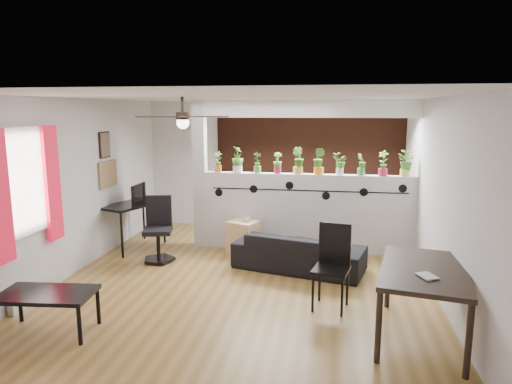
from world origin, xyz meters
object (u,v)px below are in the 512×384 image
object	(u,v)px
potted_plant_8	(383,162)
folding_chair	(333,258)
potted_plant_0	(218,161)
potted_plant_5	(319,160)
potted_plant_4	(298,160)
dining_table	(424,276)
ceiling_fan	(183,119)
office_chair	(158,233)
cup	(246,219)
potted_plant_3	(278,162)
sofa	(299,252)
potted_plant_2	(257,162)
potted_plant_1	(238,159)
potted_plant_6	(340,163)
computer_desk	(133,208)
coffee_table	(47,297)
potted_plant_9	(405,163)
potted_plant_7	(361,164)
cube_shelf	(244,237)

from	to	relation	value
potted_plant_8	folding_chair	world-z (taller)	potted_plant_8
potted_plant_0	potted_plant_5	distance (m)	1.76
potted_plant_4	dining_table	world-z (taller)	potted_plant_4
ceiling_fan	office_chair	world-z (taller)	ceiling_fan
folding_chair	cup	bearing A→B (deg)	127.65
potted_plant_0	office_chair	bearing A→B (deg)	-128.79
ceiling_fan	potted_plant_3	xyz separation A→B (m)	(1.07, 1.80, -0.77)
potted_plant_4	sofa	xyz separation A→B (m)	(0.11, -1.00, -1.32)
potted_plant_2	cup	bearing A→B (deg)	-109.61
potted_plant_1	potted_plant_2	size ratio (longest dim) A/B	1.23
potted_plant_6	dining_table	world-z (taller)	potted_plant_6
potted_plant_1	computer_desk	distance (m)	2.04
potted_plant_6	computer_desk	bearing A→B (deg)	-174.34
coffee_table	cup	bearing A→B (deg)	62.30
potted_plant_9	cup	xyz separation A→B (m)	(-2.59, -0.37, -0.96)
potted_plant_3	cup	xyz separation A→B (m)	(-0.48, -0.37, -0.93)
office_chair	dining_table	distance (m)	4.23
coffee_table	potted_plant_4	bearing A→B (deg)	54.67
ceiling_fan	folding_chair	distance (m)	2.69
potted_plant_7	potted_plant_6	bearing A→B (deg)	180.00
ceiling_fan	computer_desk	distance (m)	2.59
potted_plant_8	computer_desk	size ratio (longest dim) A/B	0.34
potted_plant_7	cube_shelf	size ratio (longest dim) A/B	0.65
potted_plant_1	potted_plant_6	world-z (taller)	potted_plant_1
potted_plant_0	potted_plant_5	size ratio (longest dim) A/B	0.80
potted_plant_3	potted_plant_5	distance (m)	0.70
potted_plant_3	dining_table	distance (m)	3.59
potted_plant_7	computer_desk	world-z (taller)	potted_plant_7
potted_plant_3	cup	bearing A→B (deg)	-142.74
potted_plant_5	potted_plant_6	xyz separation A→B (m)	(0.35, 0.00, -0.04)
computer_desk	dining_table	size ratio (longest dim) A/B	0.80
potted_plant_4	cup	world-z (taller)	potted_plant_4
potted_plant_8	potted_plant_9	bearing A→B (deg)	-0.00
potted_plant_2	cup	distance (m)	1.01
potted_plant_8	potted_plant_9	size ratio (longest dim) A/B	0.99
potted_plant_5	potted_plant_7	distance (m)	0.70
potted_plant_3	coffee_table	world-z (taller)	potted_plant_3
potted_plant_6	potted_plant_9	size ratio (longest dim) A/B	0.86
potted_plant_1	potted_plant_4	bearing A→B (deg)	-0.00
ceiling_fan	potted_plant_2	xyz separation A→B (m)	(0.72, 1.80, -0.77)
potted_plant_6	potted_plant_1	bearing A→B (deg)	180.00
potted_plant_2	cube_shelf	size ratio (longest dim) A/B	0.65
potted_plant_5	office_chair	world-z (taller)	potted_plant_5
potted_plant_9	sofa	xyz separation A→B (m)	(-1.65, -1.00, -1.30)
dining_table	potted_plant_6	bearing A→B (deg)	106.48
potted_plant_8	cup	xyz separation A→B (m)	(-2.24, -0.37, -0.96)
potted_plant_0	potted_plant_3	size ratio (longest dim) A/B	1.01
dining_table	potted_plant_3	bearing A→B (deg)	123.30
potted_plant_6	sofa	xyz separation A→B (m)	(-0.60, -1.00, -1.27)
potted_plant_2	potted_plant_5	xyz separation A→B (m)	(1.05, 0.00, 0.04)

